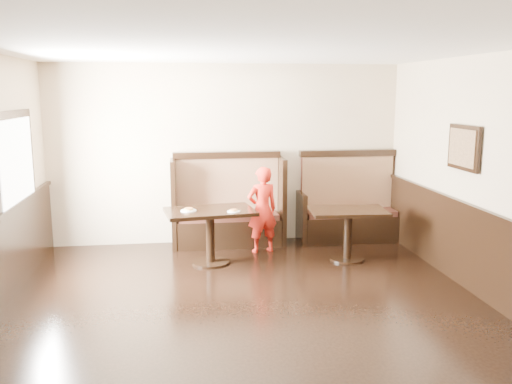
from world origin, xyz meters
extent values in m
plane|color=black|center=(0.00, 0.00, 0.00)|extent=(7.00, 7.00, 0.00)
plane|color=#C3B38E|center=(0.00, 3.50, 1.40)|extent=(5.50, 0.00, 5.50)
plane|color=white|center=(0.00, 0.00, 2.80)|extent=(7.00, 7.00, 0.00)
cube|color=black|center=(-2.71, 1.90, 1.55)|extent=(0.05, 1.50, 1.20)
cube|color=white|center=(-2.69, 1.90, 1.55)|extent=(0.01, 1.30, 1.00)
cube|color=black|center=(2.71, 1.20, 1.70)|extent=(0.04, 0.70, 0.55)
cube|color=olive|center=(2.69, 1.20, 1.70)|extent=(0.01, 0.60, 0.45)
cube|color=black|center=(0.00, 3.22, 0.21)|extent=(1.60, 0.50, 0.42)
cube|color=#391A12|center=(0.00, 3.22, 0.46)|extent=(1.54, 0.46, 0.09)
cube|color=#4B100F|center=(0.00, 3.43, 0.90)|extent=(1.60, 0.12, 0.92)
cube|color=black|center=(0.00, 3.43, 1.40)|extent=(1.68, 0.16, 0.10)
cube|color=black|center=(-0.84, 3.32, 0.68)|extent=(0.07, 0.72, 1.36)
cube|color=black|center=(0.84, 3.32, 0.68)|extent=(0.07, 0.72, 1.36)
cube|color=black|center=(1.95, 3.22, 0.21)|extent=(1.50, 0.50, 0.42)
cube|color=#391A12|center=(1.95, 3.22, 0.46)|extent=(1.44, 0.46, 0.09)
cube|color=#4B100F|center=(1.95, 3.43, 0.90)|extent=(1.50, 0.12, 0.92)
cube|color=black|center=(1.95, 3.43, 1.40)|extent=(1.58, 0.16, 0.10)
cube|color=black|center=(1.16, 3.32, 0.40)|extent=(0.07, 0.72, 0.80)
cube|color=black|center=(2.74, 3.32, 0.40)|extent=(0.07, 0.72, 0.80)
cube|color=black|center=(-0.33, 2.34, 0.74)|extent=(1.30, 0.92, 0.05)
cylinder|color=black|center=(-0.33, 2.34, 0.36)|extent=(0.12, 0.12, 0.70)
cylinder|color=black|center=(-0.33, 2.34, 0.02)|extent=(0.52, 0.52, 0.03)
cube|color=black|center=(1.61, 2.24, 0.71)|extent=(1.10, 0.77, 0.05)
cylinder|color=black|center=(1.61, 2.24, 0.35)|extent=(0.12, 0.12, 0.67)
cylinder|color=black|center=(1.61, 2.24, 0.01)|extent=(0.50, 0.50, 0.03)
imported|color=red|center=(0.47, 2.80, 0.65)|extent=(0.53, 0.41, 1.29)
cylinder|color=white|center=(-0.63, 2.31, 0.78)|extent=(0.22, 0.22, 0.01)
cylinder|color=tan|center=(-0.63, 2.31, 0.79)|extent=(0.13, 0.13, 0.02)
cylinder|color=#EABA54|center=(-0.63, 2.31, 0.80)|extent=(0.11, 0.11, 0.01)
cylinder|color=white|center=(-0.02, 2.18, 0.77)|extent=(0.18, 0.18, 0.01)
cylinder|color=tan|center=(-0.02, 2.18, 0.79)|extent=(0.11, 0.11, 0.01)
cylinder|color=#EABA54|center=(-0.02, 2.18, 0.80)|extent=(0.09, 0.09, 0.01)
camera|label=1|loc=(-0.71, -4.96, 2.37)|focal=38.00mm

